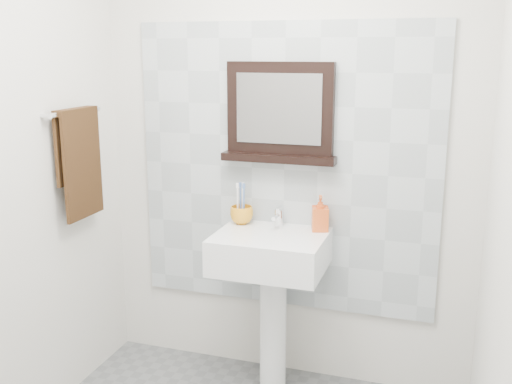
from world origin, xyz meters
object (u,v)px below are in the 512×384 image
toothbrush_cup (242,215)px  framed_mirror (280,115)px  hand_towel (79,155)px  pedestal_sink (271,268)px  soap_dispenser (320,213)px

toothbrush_cup → framed_mirror: framed_mirror is taller
hand_towel → pedestal_sink: bearing=13.7°
pedestal_sink → soap_dispenser: soap_dispenser is taller
framed_mirror → toothbrush_cup: bearing=-161.9°
toothbrush_cup → soap_dispenser: size_ratio=0.66×
pedestal_sink → soap_dispenser: (0.22, 0.13, 0.28)m
pedestal_sink → framed_mirror: framed_mirror is taller
soap_dispenser → toothbrush_cup: bearing=164.5°
soap_dispenser → framed_mirror: 0.54m
framed_mirror → hand_towel: 1.03m
framed_mirror → hand_towel: (-0.92, -0.41, -0.19)m
soap_dispenser → hand_towel: 1.24m
pedestal_sink → toothbrush_cup: 0.33m
pedestal_sink → hand_towel: bearing=-166.3°
soap_dispenser → pedestal_sink: bearing=-165.5°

